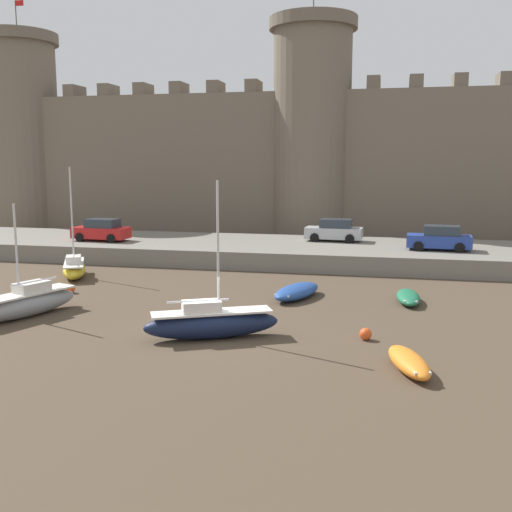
{
  "coord_description": "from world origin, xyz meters",
  "views": [
    {
      "loc": [
        6.8,
        -22.55,
        6.99
      ],
      "look_at": [
        0.67,
        5.08,
        2.5
      ],
      "focal_mm": 42.0,
      "sensor_mm": 36.0,
      "label": 1
    }
  ],
  "objects_px": {
    "car_quay_centre_east": "(334,231)",
    "sailboat_foreground_centre": "(211,322)",
    "mooring_buoy_mid_mud": "(71,289)",
    "car_quay_west": "(101,230)",
    "mooring_buoy_off_centre": "(366,334)",
    "rowboat_midflat_right": "(409,362)",
    "sailboat_foreground_left": "(26,303)",
    "rowboat_midflat_centre": "(297,291)",
    "sailboat_foreground_right": "(74,268)",
    "car_quay_centre_west": "(440,238)",
    "rowboat_midflat_left": "(408,297)"
  },
  "relations": [
    {
      "from": "sailboat_foreground_right",
      "to": "car_quay_centre_east",
      "type": "xyz_separation_m",
      "value": [
        14.73,
        11.14,
        1.41
      ]
    },
    {
      "from": "rowboat_midflat_centre",
      "to": "rowboat_midflat_right",
      "type": "bearing_deg",
      "value": -61.78
    },
    {
      "from": "car_quay_centre_west",
      "to": "car_quay_centre_east",
      "type": "bearing_deg",
      "value": 157.17
    },
    {
      "from": "mooring_buoy_mid_mud",
      "to": "sailboat_foreground_left",
      "type": "bearing_deg",
      "value": -83.61
    },
    {
      "from": "rowboat_midflat_centre",
      "to": "mooring_buoy_mid_mud",
      "type": "height_order",
      "value": "rowboat_midflat_centre"
    },
    {
      "from": "car_quay_west",
      "to": "car_quay_centre_east",
      "type": "xyz_separation_m",
      "value": [
        16.72,
        3.53,
        0.0
      ]
    },
    {
      "from": "mooring_buoy_off_centre",
      "to": "car_quay_centre_east",
      "type": "distance_m",
      "value": 20.74
    },
    {
      "from": "car_quay_centre_west",
      "to": "car_quay_centre_east",
      "type": "height_order",
      "value": "same"
    },
    {
      "from": "sailboat_foreground_centre",
      "to": "sailboat_foreground_right",
      "type": "bearing_deg",
      "value": 138.7
    },
    {
      "from": "rowboat_midflat_centre",
      "to": "car_quay_centre_west",
      "type": "xyz_separation_m",
      "value": [
        7.82,
        10.8,
        1.6
      ]
    },
    {
      "from": "sailboat_foreground_left",
      "to": "sailboat_foreground_right",
      "type": "height_order",
      "value": "sailboat_foreground_right"
    },
    {
      "from": "sailboat_foreground_centre",
      "to": "car_quay_centre_east",
      "type": "height_order",
      "value": "sailboat_foreground_centre"
    },
    {
      "from": "rowboat_midflat_left",
      "to": "sailboat_foreground_left",
      "type": "bearing_deg",
      "value": -159.05
    },
    {
      "from": "rowboat_midflat_right",
      "to": "car_quay_west",
      "type": "height_order",
      "value": "car_quay_west"
    },
    {
      "from": "sailboat_foreground_right",
      "to": "mooring_buoy_off_centre",
      "type": "bearing_deg",
      "value": -27.51
    },
    {
      "from": "rowboat_midflat_left",
      "to": "car_quay_west",
      "type": "distance_m",
      "value": 23.91
    },
    {
      "from": "rowboat_midflat_right",
      "to": "car_quay_west",
      "type": "xyz_separation_m",
      "value": [
        -21.38,
        20.18,
        1.65
      ]
    },
    {
      "from": "rowboat_midflat_right",
      "to": "car_quay_centre_west",
      "type": "bearing_deg",
      "value": 83.11
    },
    {
      "from": "sailboat_foreground_left",
      "to": "rowboat_midflat_centre",
      "type": "bearing_deg",
      "value": 28.68
    },
    {
      "from": "car_quay_centre_east",
      "to": "sailboat_foreground_centre",
      "type": "bearing_deg",
      "value": -97.72
    },
    {
      "from": "rowboat_midflat_centre",
      "to": "mooring_buoy_off_centre",
      "type": "bearing_deg",
      "value": -60.4
    },
    {
      "from": "car_quay_centre_west",
      "to": "sailboat_foreground_right",
      "type": "bearing_deg",
      "value": -159.62
    },
    {
      "from": "mooring_buoy_mid_mud",
      "to": "car_quay_centre_east",
      "type": "distance_m",
      "value": 19.87
    },
    {
      "from": "car_quay_west",
      "to": "sailboat_foreground_left",
      "type": "bearing_deg",
      "value": -74.53
    },
    {
      "from": "rowboat_midflat_left",
      "to": "car_quay_centre_east",
      "type": "relative_size",
      "value": 0.79
    },
    {
      "from": "sailboat_foreground_right",
      "to": "mooring_buoy_off_centre",
      "type": "height_order",
      "value": "sailboat_foreground_right"
    },
    {
      "from": "rowboat_midflat_left",
      "to": "car_quay_centre_west",
      "type": "bearing_deg",
      "value": 78.03
    },
    {
      "from": "rowboat_midflat_centre",
      "to": "mooring_buoy_off_centre",
      "type": "xyz_separation_m",
      "value": [
        3.76,
        -6.62,
        -0.14
      ]
    },
    {
      "from": "sailboat_foreground_centre",
      "to": "mooring_buoy_mid_mud",
      "type": "xyz_separation_m",
      "value": [
        -9.77,
        6.32,
        -0.41
      ]
    },
    {
      "from": "rowboat_midflat_centre",
      "to": "rowboat_midflat_left",
      "type": "height_order",
      "value": "rowboat_midflat_centre"
    },
    {
      "from": "sailboat_foreground_left",
      "to": "mooring_buoy_mid_mud",
      "type": "height_order",
      "value": "sailboat_foreground_left"
    },
    {
      "from": "sailboat_foreground_left",
      "to": "rowboat_midflat_right",
      "type": "xyz_separation_m",
      "value": [
        16.8,
        -3.62,
        -0.3
      ]
    },
    {
      "from": "sailboat_foreground_right",
      "to": "mooring_buoy_mid_mud",
      "type": "relative_size",
      "value": 13.94
    },
    {
      "from": "rowboat_midflat_left",
      "to": "mooring_buoy_mid_mud",
      "type": "bearing_deg",
      "value": -174.68
    },
    {
      "from": "rowboat_midflat_right",
      "to": "car_quay_centre_east",
      "type": "relative_size",
      "value": 0.8
    },
    {
      "from": "mooring_buoy_mid_mud",
      "to": "car_quay_west",
      "type": "distance_m",
      "value": 12.47
    },
    {
      "from": "car_quay_centre_east",
      "to": "mooring_buoy_mid_mud",
      "type": "bearing_deg",
      "value": -129.85
    },
    {
      "from": "sailboat_foreground_left",
      "to": "sailboat_foreground_centre",
      "type": "bearing_deg",
      "value": -8.79
    },
    {
      "from": "car_quay_west",
      "to": "car_quay_centre_east",
      "type": "relative_size",
      "value": 1.0
    },
    {
      "from": "mooring_buoy_off_centre",
      "to": "mooring_buoy_mid_mud",
      "type": "bearing_deg",
      "value": 161.67
    },
    {
      "from": "sailboat_foreground_left",
      "to": "car_quay_west",
      "type": "distance_m",
      "value": 17.24
    },
    {
      "from": "rowboat_midflat_right",
      "to": "car_quay_centre_west",
      "type": "height_order",
      "value": "car_quay_centre_west"
    },
    {
      "from": "rowboat_midflat_left",
      "to": "car_quay_centre_east",
      "type": "height_order",
      "value": "car_quay_centre_east"
    },
    {
      "from": "car_quay_west",
      "to": "rowboat_midflat_right",
      "type": "bearing_deg",
      "value": -43.35
    },
    {
      "from": "sailboat_foreground_left",
      "to": "rowboat_midflat_right",
      "type": "distance_m",
      "value": 17.18
    },
    {
      "from": "car_quay_centre_west",
      "to": "mooring_buoy_off_centre",
      "type": "bearing_deg",
      "value": -103.12
    },
    {
      "from": "sailboat_foreground_left",
      "to": "sailboat_foreground_centre",
      "type": "xyz_separation_m",
      "value": [
        9.22,
        -1.43,
        0.02
      ]
    },
    {
      "from": "rowboat_midflat_right",
      "to": "car_quay_west",
      "type": "distance_m",
      "value": 29.44
    },
    {
      "from": "sailboat_foreground_right",
      "to": "sailboat_foreground_centre",
      "type": "height_order",
      "value": "sailboat_foreground_right"
    },
    {
      "from": "sailboat_foreground_centre",
      "to": "rowboat_midflat_right",
      "type": "bearing_deg",
      "value": -16.16
    }
  ]
}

